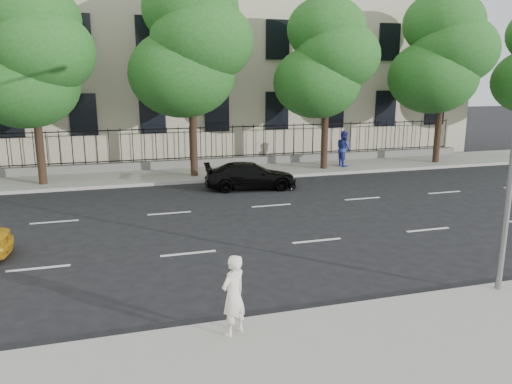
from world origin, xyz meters
TOP-DOWN VIEW (x-y plane):
  - ground at (0.00, 0.00)m, footprint 120.00×120.00m
  - near_sidewalk at (0.00, -4.00)m, footprint 60.00×4.00m
  - far_sidewalk at (0.00, 14.00)m, footprint 60.00×4.00m
  - lane_markings at (0.00, 4.75)m, footprint 49.60×4.62m
  - masonry_building at (0.00, 22.95)m, footprint 34.60×12.11m
  - iron_fence at (0.00, 15.70)m, footprint 30.00×0.50m
  - street_light at (2.50, -1.77)m, footprint 0.25×3.32m
  - tree_b at (-8.96, 13.36)m, footprint 5.53×5.12m
  - tree_c at (-1.96, 13.36)m, footprint 5.89×5.50m
  - tree_d at (5.04, 13.36)m, footprint 5.34×4.94m
  - tree_e at (12.04, 13.36)m, footprint 5.71×5.31m
  - black_sedan at (0.04, 10.14)m, footprint 4.33×2.24m
  - woman_near at (-3.92, -2.58)m, footprint 0.70×0.64m
  - pedestrian_far at (6.32, 13.53)m, footprint 0.74×0.95m

SIDE VIEW (x-z plane):
  - ground at x=0.00m, z-range 0.00..0.00m
  - lane_markings at x=0.00m, z-range 0.00..0.01m
  - near_sidewalk at x=0.00m, z-range 0.00..0.15m
  - far_sidewalk at x=0.00m, z-range 0.00..0.15m
  - black_sedan at x=0.04m, z-range 0.00..1.20m
  - iron_fence at x=0.00m, z-range -0.45..1.75m
  - woman_near at x=-3.92m, z-range 0.15..1.74m
  - pedestrian_far at x=6.32m, z-range 0.15..2.09m
  - street_light at x=2.50m, z-range 1.12..9.17m
  - tree_d at x=5.04m, z-range 1.42..10.26m
  - tree_b at x=-8.96m, z-range 1.35..10.33m
  - tree_e at x=12.04m, z-range 1.47..10.93m
  - tree_c at x=-1.96m, z-range 1.51..11.31m
  - masonry_building at x=0.00m, z-range -0.23..18.27m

